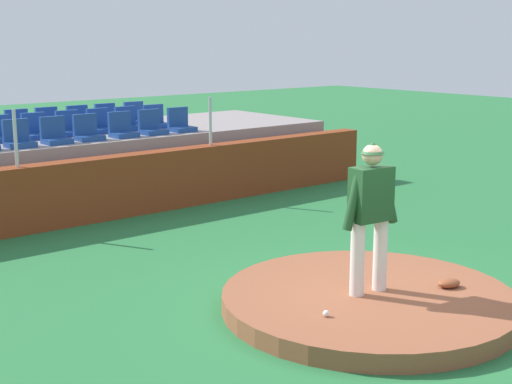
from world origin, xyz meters
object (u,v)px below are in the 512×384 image
stadium_chair_3 (88,132)px  stadium_chair_18 (80,121)px  stadium_chair_13 (156,120)px  stadium_chair_17 (49,124)px  stadium_chair_1 (18,138)px  stadium_chair_5 (152,126)px  stadium_chair_12 (128,123)px  stadium_chair_9 (36,131)px  stadium_chair_11 (100,125)px  baseball (326,313)px  stadium_chair_4 (122,129)px  stadium_chair_10 (70,128)px  stadium_chair_19 (107,119)px  stadium_chair_2 (55,135)px  stadium_chair_16 (19,126)px  pitcher (371,207)px  fielding_glove (449,283)px  stadium_chair_6 (180,124)px  stadium_chair_8 (0,133)px  stadium_chair_20 (136,117)px

stadium_chair_3 → stadium_chair_18: same height
stadium_chair_13 → stadium_chair_17: size_ratio=1.00×
stadium_chair_1 → stadium_chair_5: same height
stadium_chair_12 → stadium_chair_13: (0.70, -0.01, 0.00)m
stadium_chair_9 → stadium_chair_11: (1.40, 0.02, 0.00)m
baseball → stadium_chair_18: stadium_chair_18 is taller
stadium_chair_4 → stadium_chair_10: size_ratio=1.00×
stadium_chair_5 → stadium_chair_19: (-0.05, 1.79, 0.00)m
stadium_chair_10 → stadium_chair_13: (2.04, 0.00, 0.00)m
stadium_chair_3 → stadium_chair_4: size_ratio=1.00×
stadium_chair_9 → stadium_chair_1: bearing=51.5°
stadium_chair_2 → stadium_chair_16: same height
pitcher → fielding_glove: pitcher is taller
stadium_chair_6 → stadium_chair_16: bearing=-31.9°
stadium_chair_18 → stadium_chair_8: bearing=22.9°
stadium_chair_6 → stadium_chair_8: bearing=-14.0°
stadium_chair_12 → stadium_chair_20: bearing=-129.0°
stadium_chair_1 → stadium_chair_13: 3.60m
stadium_chair_1 → stadium_chair_13: size_ratio=1.00×
stadium_chair_8 → stadium_chair_13: same height
stadium_chair_1 → stadium_chair_12: 2.93m
fielding_glove → stadium_chair_17: stadium_chair_17 is taller
pitcher → stadium_chair_12: (1.38, 8.17, 0.18)m
stadium_chair_1 → stadium_chair_16: same height
pitcher → baseball: size_ratio=25.06×
baseball → stadium_chair_16: bearing=88.2°
stadium_chair_4 → stadium_chair_10: 1.14m
stadium_chair_5 → baseball: bearing=72.4°
stadium_chair_8 → stadium_chair_6: bearing=166.0°
stadium_chair_5 → stadium_chair_8: 2.96m
fielding_glove → stadium_chair_13: bearing=102.5°
baseball → stadium_chair_2: stadium_chair_2 is taller
fielding_glove → stadium_chair_11: (-0.20, 8.67, 1.20)m
stadium_chair_12 → stadium_chair_19: 0.89m
fielding_glove → stadium_chair_2: stadium_chair_2 is taller
stadium_chair_3 → stadium_chair_18: size_ratio=1.00×
stadium_chair_8 → stadium_chair_3: bearing=147.5°
fielding_glove → stadium_chair_4: stadium_chair_4 is taller
fielding_glove → stadium_chair_5: bearing=106.4°
stadium_chair_11 → stadium_chair_19: bearing=-125.9°
stadium_chair_5 → stadium_chair_6: 0.71m
stadium_chair_3 → stadium_chair_16: (-0.66, 1.75, 0.00)m
pitcher → stadium_chair_3: size_ratio=3.71×
baseball → stadium_chair_19: 9.67m
fielding_glove → stadium_chair_8: stadium_chair_8 is taller
stadium_chair_19 → stadium_chair_8: bearing=18.2°
stadium_chair_1 → stadium_chair_19: size_ratio=1.00×
stadium_chair_11 → stadium_chair_20: size_ratio=1.00×
stadium_chair_1 → stadium_chair_16: (0.72, 1.78, 0.00)m
stadium_chair_12 → fielding_glove: bearing=86.9°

